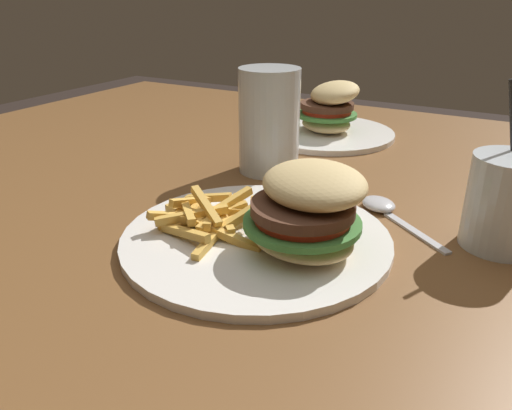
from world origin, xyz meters
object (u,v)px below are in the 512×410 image
object	(u,v)px
juice_glass	(506,206)
meal_plate_far	(328,118)
meal_plate_near	(277,223)
beer_glass	(269,124)
spoon	(382,207)

from	to	relation	value
juice_glass	meal_plate_far	distance (m)	0.48
meal_plate_near	beer_glass	bearing A→B (deg)	120.16
spoon	meal_plate_near	bearing A→B (deg)	103.19
juice_glass	beer_glass	bearing A→B (deg)	164.72
spoon	beer_glass	bearing A→B (deg)	20.57
spoon	meal_plate_far	distance (m)	0.36
beer_glass	meal_plate_far	bearing A→B (deg)	88.79
beer_glass	spoon	distance (m)	0.23
beer_glass	spoon	xyz separation A→B (m)	(0.20, -0.07, -0.07)
meal_plate_near	beer_glass	distance (m)	0.26
spoon	juice_glass	bearing A→B (deg)	-152.14
beer_glass	meal_plate_far	world-z (taller)	beer_glass
meal_plate_near	juice_glass	xyz separation A→B (m)	(0.22, 0.13, 0.02)
meal_plate_near	spoon	distance (m)	0.17
meal_plate_far	beer_glass	bearing A→B (deg)	-91.21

